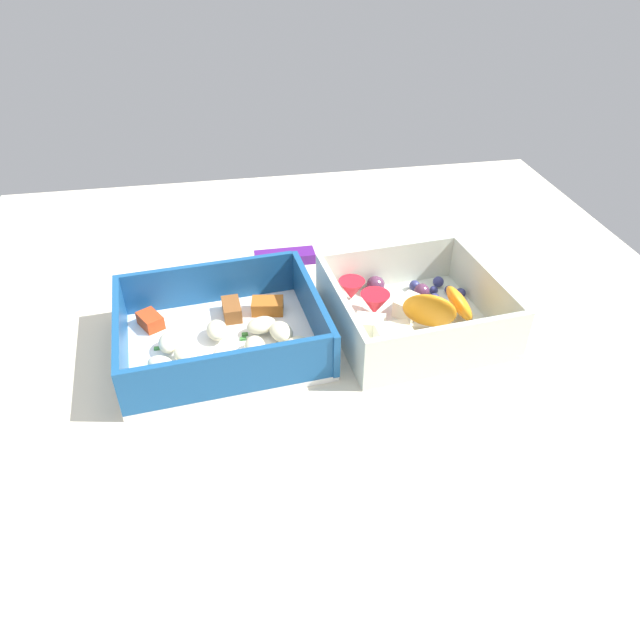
{
  "coord_description": "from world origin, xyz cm",
  "views": [
    {
      "loc": [
        -8.66,
        -45.1,
        37.02
      ],
      "look_at": [
        -0.68,
        -0.73,
        4.0
      ],
      "focal_mm": 32.7,
      "sensor_mm": 36.0,
      "label": 1
    }
  ],
  "objects_px": {
    "pasta_container": "(223,335)",
    "fruit_bowl": "(411,310)",
    "candy_bar": "(285,257)",
    "paper_cup_liner": "(482,253)"
  },
  "relations": [
    {
      "from": "fruit_bowl",
      "to": "candy_bar",
      "type": "relative_size",
      "value": 2.46
    },
    {
      "from": "fruit_bowl",
      "to": "paper_cup_liner",
      "type": "bearing_deg",
      "value": 42.49
    },
    {
      "from": "pasta_container",
      "to": "candy_bar",
      "type": "distance_m",
      "value": 0.17
    },
    {
      "from": "pasta_container",
      "to": "fruit_bowl",
      "type": "relative_size",
      "value": 1.16
    },
    {
      "from": "paper_cup_liner",
      "to": "fruit_bowl",
      "type": "bearing_deg",
      "value": -137.51
    },
    {
      "from": "fruit_bowl",
      "to": "pasta_container",
      "type": "bearing_deg",
      "value": -179.07
    },
    {
      "from": "pasta_container",
      "to": "fruit_bowl",
      "type": "height_order",
      "value": "fruit_bowl"
    },
    {
      "from": "pasta_container",
      "to": "candy_bar",
      "type": "relative_size",
      "value": 2.85
    },
    {
      "from": "fruit_bowl",
      "to": "candy_bar",
      "type": "distance_m",
      "value": 0.18
    },
    {
      "from": "pasta_container",
      "to": "paper_cup_liner",
      "type": "relative_size",
      "value": 4.89
    }
  ]
}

